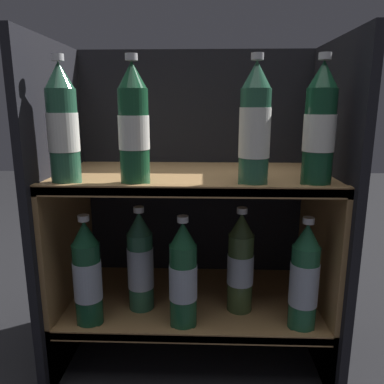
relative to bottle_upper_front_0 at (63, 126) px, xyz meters
name	(u,v)px	position (x,y,z in m)	size (l,w,h in m)	color
fridge_back_wall	(195,191)	(0.28, 0.32, -0.21)	(0.72, 0.02, 0.82)	black
fridge_side_left	(61,206)	(-0.07, 0.13, -0.21)	(0.02, 0.40, 0.82)	black
fridge_side_right	(328,208)	(0.62, 0.13, -0.21)	(0.02, 0.40, 0.82)	black
shelf_lower	(193,307)	(0.28, 0.12, -0.49)	(0.68, 0.36, 0.16)	#9E7547
shelf_upper	(193,221)	(0.28, 0.12, -0.25)	(0.68, 0.36, 0.51)	#9E7547
bottle_upper_front_0	(63,126)	(0.00, 0.00, 0.00)	(0.07, 0.07, 0.27)	#285B42
bottle_upper_front_1	(134,126)	(0.15, 0.00, 0.00)	(0.07, 0.07, 0.27)	#194C2D
bottle_upper_front_2	(255,127)	(0.41, 0.00, 0.00)	(0.07, 0.07, 0.27)	#285B42
bottle_upper_front_3	(320,127)	(0.55, 0.00, 0.00)	(0.07, 0.07, 0.27)	#144228
bottle_lower_front_0	(87,275)	(0.03, 0.00, -0.35)	(0.07, 0.07, 0.27)	#144228
bottle_lower_front_1	(183,277)	(0.26, 0.00, -0.35)	(0.07, 0.07, 0.27)	#194C2D
bottle_lower_front_2	(304,279)	(0.54, 0.00, -0.35)	(0.07, 0.07, 0.27)	#1E5638
bottle_lower_back_0	(140,263)	(0.14, 0.07, -0.35)	(0.07, 0.07, 0.27)	#285B42
bottle_lower_back_1	(240,264)	(0.40, 0.07, -0.35)	(0.07, 0.07, 0.27)	#384C28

